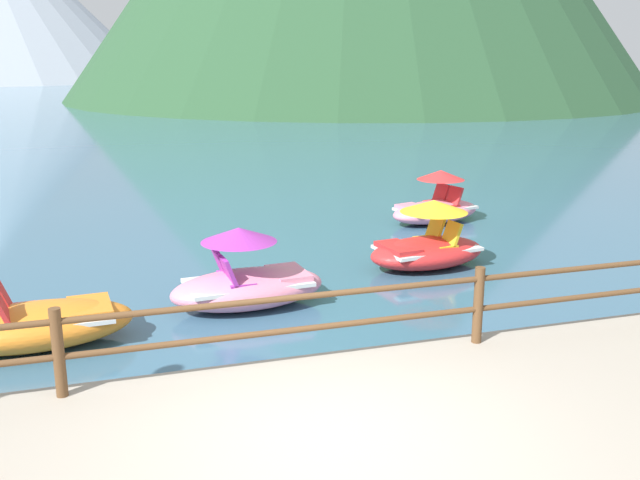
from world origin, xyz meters
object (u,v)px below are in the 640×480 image
object	(u,v)px
pedal_boat_1	(247,281)
pedal_boat_2	(436,206)
pedal_boat_3	(428,245)
pedal_boat_0	(37,325)

from	to	relation	value
pedal_boat_1	pedal_boat_2	size ratio (longest dim) A/B	0.97
pedal_boat_2	pedal_boat_3	world-z (taller)	pedal_boat_3
pedal_boat_0	pedal_boat_3	bearing A→B (deg)	15.72
pedal_boat_0	pedal_boat_3	distance (m)	6.85
pedal_boat_2	pedal_boat_0	bearing A→B (deg)	-148.61
pedal_boat_3	pedal_boat_1	bearing A→B (deg)	-162.24
pedal_boat_2	pedal_boat_3	distance (m)	3.70
pedal_boat_3	pedal_boat_0	bearing A→B (deg)	-164.28
pedal_boat_0	pedal_boat_1	distance (m)	3.08
pedal_boat_1	pedal_boat_3	distance (m)	3.77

